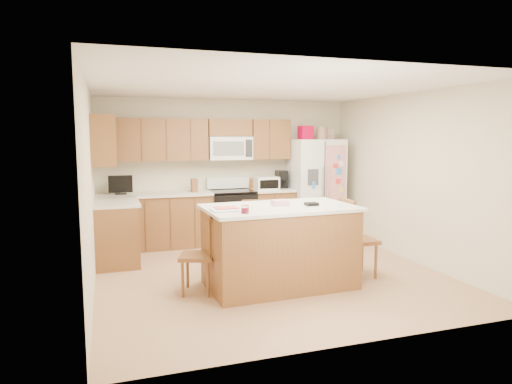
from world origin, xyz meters
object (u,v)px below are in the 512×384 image
object	(u,v)px
windsor_chair_back	(255,236)
island	(279,246)
windsor_chair_left	(199,255)
stove	(232,216)
windsor_chair_right	(357,240)
refrigerator	(315,187)

from	to	relation	value
windsor_chair_back	island	bearing A→B (deg)	-85.62
windsor_chair_left	stove	bearing A→B (deg)	66.36
windsor_chair_right	windsor_chair_left	bearing A→B (deg)	179.58
windsor_chair_left	refrigerator	bearing A→B (deg)	41.64
stove	windsor_chair_back	bearing A→B (deg)	-93.81
refrigerator	windsor_chair_right	world-z (taller)	refrigerator
windsor_chair_back	windsor_chair_left	bearing A→B (deg)	-142.29
stove	refrigerator	bearing A→B (deg)	-2.30
stove	windsor_chair_left	xyz separation A→B (m)	(-1.05, -2.39, -0.02)
windsor_chair_left	windsor_chair_back	xyz separation A→B (m)	(0.93, 0.72, 0.02)
stove	refrigerator	world-z (taller)	refrigerator
stove	windsor_chair_back	distance (m)	1.67
windsor_chair_back	windsor_chair_right	size ratio (longest dim) A/B	0.96
refrigerator	windsor_chair_left	world-z (taller)	refrigerator
island	stove	bearing A→B (deg)	88.82
windsor_chair_right	stove	bearing A→B (deg)	114.00
stove	windsor_chair_back	world-z (taller)	stove
island	refrigerator	bearing A→B (deg)	55.89
stove	windsor_chair_right	xyz separation A→B (m)	(1.07, -2.40, 0.02)
stove	windsor_chair_left	size ratio (longest dim) A/B	1.17
island	windsor_chair_back	distance (m)	0.79
island	windsor_chair_left	distance (m)	1.00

